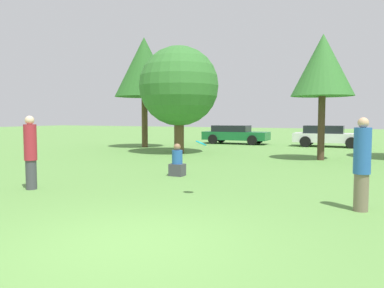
{
  "coord_description": "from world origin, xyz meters",
  "views": [
    {
      "loc": [
        3.28,
        -4.66,
        1.89
      ],
      "look_at": [
        -0.86,
        3.96,
        1.21
      ],
      "focal_mm": 35.75,
      "sensor_mm": 36.0,
      "label": 1
    }
  ],
  "objects": [
    {
      "name": "ground_plane",
      "position": [
        0.0,
        0.0,
        0.0
      ],
      "size": [
        120.0,
        120.0,
        0.0
      ],
      "primitive_type": "plane",
      "color": "#5B8E42"
    },
    {
      "name": "person_thrower",
      "position": [
        -4.79,
        2.43,
        0.98
      ],
      "size": [
        0.32,
        0.32,
        1.92
      ],
      "rotation": [
        0.0,
        0.0,
        0.15
      ],
      "color": "#3F3F47",
      "rests_on": "ground"
    },
    {
      "name": "person_catcher",
      "position": [
        3.06,
        3.63,
        0.95
      ],
      "size": [
        0.33,
        0.33,
        1.88
      ],
      "rotation": [
        0.0,
        0.0,
        -2.99
      ],
      "color": "#726651",
      "rests_on": "ground"
    },
    {
      "name": "frisbee",
      "position": [
        -0.4,
        3.5,
        1.27
      ],
      "size": [
        0.28,
        0.26,
        0.18
      ],
      "color": "#19B2D8"
    },
    {
      "name": "bystander_sitting",
      "position": [
        -2.41,
        6.09,
        0.42
      ],
      "size": [
        0.45,
        0.38,
        1.04
      ],
      "color": "#3F3F47",
      "rests_on": "ground"
    },
    {
      "name": "tree_0",
      "position": [
        -9.66,
        15.47,
        4.92
      ],
      "size": [
        3.64,
        3.64,
        6.77
      ],
      "color": "brown",
      "rests_on": "ground"
    },
    {
      "name": "tree_1",
      "position": [
        -5.9,
        12.89,
        3.45
      ],
      "size": [
        4.09,
        4.09,
        5.51
      ],
      "color": "brown",
      "rests_on": "ground"
    },
    {
      "name": "tree_2",
      "position": [
        1.15,
        12.8,
        4.09
      ],
      "size": [
        2.67,
        2.67,
        5.46
      ],
      "color": "#473323",
      "rests_on": "ground"
    },
    {
      "name": "parked_car_green",
      "position": [
        -5.61,
        20.77,
        0.69
      ],
      "size": [
        4.56,
        1.95,
        1.29
      ],
      "rotation": [
        0.0,
        0.0,
        0.02
      ],
      "color": "#196633",
      "rests_on": "ground"
    },
    {
      "name": "parked_car_white",
      "position": [
        0.57,
        20.83,
        0.7
      ],
      "size": [
        4.34,
        2.05,
        1.34
      ],
      "rotation": [
        0.0,
        0.0,
        0.02
      ],
      "color": "silver",
      "rests_on": "ground"
    }
  ]
}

